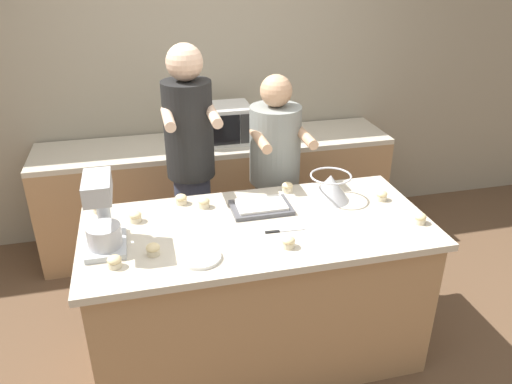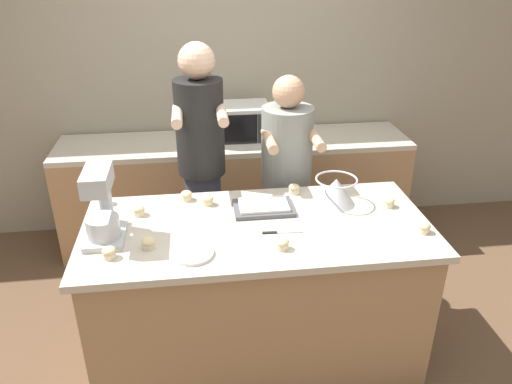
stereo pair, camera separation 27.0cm
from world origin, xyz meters
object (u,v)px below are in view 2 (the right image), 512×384
object	(u,v)px
baking_tray	(263,207)
cupcake_9	(109,253)
cupcake_0	(208,200)
mixing_bowl	(336,190)
cupcake_2	(106,199)
cupcake_8	(139,210)
stand_mixer	(102,209)
person_right	(286,183)
cupcake_5	(186,196)
person_left	(202,169)
microwave_oven	(240,123)
small_plate	(192,253)
cupcake_1	(282,244)
cupcake_6	(389,202)
cupcake_3	(148,243)
knife	(280,232)
cupcake_7	(294,189)
cupcake_4	(424,227)

from	to	relation	value
baking_tray	cupcake_9	size ratio (longest dim) A/B	5.02
cupcake_0	mixing_bowl	bearing A→B (deg)	-6.07
cupcake_2	cupcake_8	distance (m)	0.26
baking_tray	stand_mixer	bearing A→B (deg)	-166.85
person_right	cupcake_5	distance (m)	0.77
cupcake_9	person_left	bearing A→B (deg)	62.48
cupcake_9	cupcake_8	bearing A→B (deg)	75.65
microwave_oven	small_plate	world-z (taller)	microwave_oven
mixing_bowl	stand_mixer	bearing A→B (deg)	-170.04
cupcake_1	cupcake_6	xyz separation A→B (m)	(0.70, 0.37, 0.00)
cupcake_3	cupcake_6	world-z (taller)	same
cupcake_1	cupcake_6	world-z (taller)	same
stand_mixer	person_right	bearing A→B (deg)	33.67
person_left	knife	size ratio (longest dim) A/B	8.05
microwave_oven	cupcake_3	world-z (taller)	microwave_oven
small_plate	cupcake_5	bearing A→B (deg)	92.41
cupcake_0	cupcake_3	size ratio (longest dim) A/B	1.00
knife	cupcake_1	distance (m)	0.16
cupcake_1	cupcake_9	xyz separation A→B (m)	(-0.86, 0.03, 0.00)
small_plate	knife	distance (m)	0.49
person_right	knife	size ratio (longest dim) A/B	7.07
cupcake_0	cupcake_6	size ratio (longest dim) A/B	1.00
small_plate	cupcake_8	distance (m)	0.54
cupcake_3	small_plate	bearing A→B (deg)	-22.88
cupcake_2	cupcake_7	distance (m)	1.13
person_right	small_plate	world-z (taller)	person_right
baking_tray	cupcake_8	bearing A→B (deg)	177.78
cupcake_4	cupcake_8	size ratio (longest dim) A/B	1.00
person_right	microwave_oven	world-z (taller)	person_right
small_plate	mixing_bowl	bearing A→B (deg)	27.89
cupcake_1	cupcake_4	world-z (taller)	same
mixing_bowl	cupcake_8	xyz separation A→B (m)	(-1.15, 0.00, -0.06)
cupcake_4	cupcake_9	bearing A→B (deg)	-178.75
person_right	stand_mixer	distance (m)	1.35
stand_mixer	baking_tray	bearing A→B (deg)	13.15
cupcake_1	cupcake_9	size ratio (longest dim) A/B	1.00
stand_mixer	cupcake_3	size ratio (longest dim) A/B	5.71
person_right	cupcake_5	xyz separation A→B (m)	(-0.68, -0.35, 0.12)
cupcake_4	person_left	bearing A→B (deg)	142.22
cupcake_0	cupcake_1	bearing A→B (deg)	-56.53
person_right	small_plate	bearing A→B (deg)	-124.29
mixing_bowl	microwave_oven	size ratio (longest dim) A/B	0.55
stand_mixer	mixing_bowl	size ratio (longest dim) A/B	1.58
mixing_bowl	cupcake_1	world-z (taller)	mixing_bowl
stand_mixer	small_plate	xyz separation A→B (m)	(0.45, -0.22, -0.16)
person_left	cupcake_6	bearing A→B (deg)	-28.59
stand_mixer	cupcake_0	xyz separation A→B (m)	(0.55, 0.31, -0.14)
cupcake_2	cupcake_9	xyz separation A→B (m)	(0.09, -0.59, 0.00)
cupcake_3	baking_tray	bearing A→B (deg)	27.58
knife	cupcake_3	bearing A→B (deg)	-174.81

